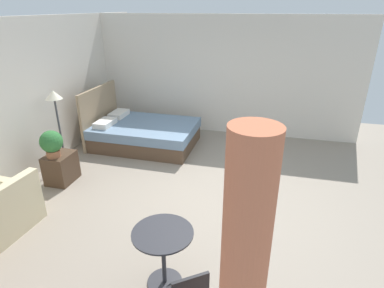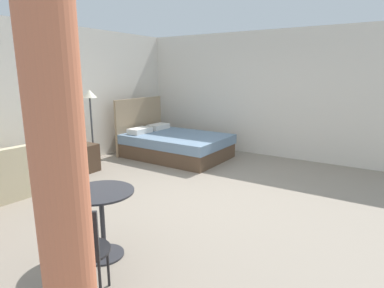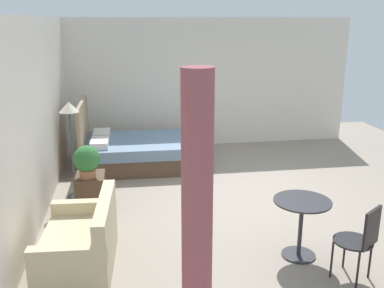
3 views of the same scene
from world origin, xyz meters
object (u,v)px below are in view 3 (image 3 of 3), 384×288
bed (139,151)px  couch (82,244)px  floor_lamp (70,119)px  potted_plant (87,160)px  nightstand (91,192)px  cafe_chair_near_window (362,237)px  balcony_table (301,217)px

bed → couch: bed is taller
floor_lamp → potted_plant: bearing=-156.4°
nightstand → potted_plant: 0.54m
potted_plant → cafe_chair_near_window: (-2.28, -3.01, -0.28)m
couch → balcony_table: size_ratio=1.85×
nightstand → potted_plant: potted_plant is taller
nightstand → bed: bearing=-22.7°
bed → balcony_table: bed is taller
nightstand → balcony_table: (-1.78, -2.56, 0.24)m
nightstand → cafe_chair_near_window: cafe_chair_near_window is taller
floor_lamp → cafe_chair_near_window: floor_lamp is taller
balcony_table → cafe_chair_near_window: 0.73m
cafe_chair_near_window → couch: bearing=75.6°
nightstand → floor_lamp: (0.52, 0.29, 1.01)m
nightstand → potted_plant: bearing=168.6°
bed → nightstand: (-1.91, 0.80, -0.03)m
potted_plant → floor_lamp: floor_lamp is taller
potted_plant → cafe_chair_near_window: 3.78m
floor_lamp → cafe_chair_near_window: size_ratio=1.77×
bed → cafe_chair_near_window: bearing=-153.0°
couch → balcony_table: 2.57m
floor_lamp → cafe_chair_near_window: 4.44m
bed → couch: size_ratio=1.71×
couch → potted_plant: 1.60m
couch → balcony_table: (-0.17, -2.56, 0.23)m
couch → floor_lamp: size_ratio=0.86×
bed → potted_plant: bearing=157.8°
potted_plant → balcony_table: (-1.68, -2.58, -0.30)m
bed → floor_lamp: (-1.39, 1.09, 0.99)m
nightstand → floor_lamp: size_ratio=0.35×
bed → cafe_chair_near_window: 4.82m
bed → floor_lamp: bearing=141.9°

